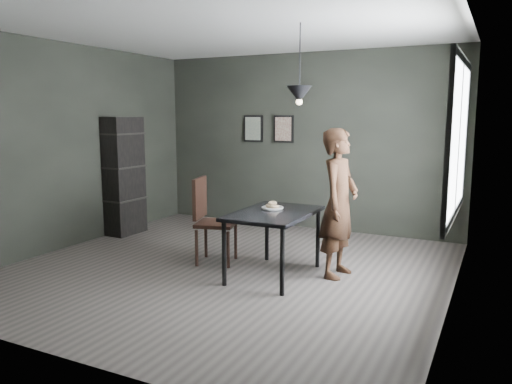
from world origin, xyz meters
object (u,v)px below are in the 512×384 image
at_px(woman, 339,203).
at_px(pendant_lamp, 299,94).
at_px(cafe_table, 274,218).
at_px(white_plate, 272,208).
at_px(wood_chair, 209,214).
at_px(shelf_unit, 124,176).

relative_size(woman, pendant_lamp, 1.95).
distance_m(cafe_table, white_plate, 0.19).
bearing_deg(white_plate, woman, 14.93).
relative_size(woman, wood_chair, 1.58).
bearing_deg(wood_chair, shelf_unit, 144.08).
xyz_separation_m(shelf_unit, pendant_lamp, (3.17, -0.77, 1.15)).
height_order(wood_chair, pendant_lamp, pendant_lamp).
relative_size(cafe_table, white_plate, 5.22).
bearing_deg(woman, pendant_lamp, 125.22).
bearing_deg(woman, shelf_unit, 85.79).
relative_size(cafe_table, shelf_unit, 0.67).
height_order(cafe_table, pendant_lamp, pendant_lamp).
height_order(woman, pendant_lamp, pendant_lamp).
height_order(woman, shelf_unit, shelf_unit).
xyz_separation_m(cafe_table, pendant_lamp, (0.25, 0.10, 1.38)).
xyz_separation_m(white_plate, wood_chair, (-0.86, -0.01, -0.15)).
bearing_deg(cafe_table, shelf_unit, 163.37).
bearing_deg(shelf_unit, pendant_lamp, -12.02).
xyz_separation_m(white_plate, pendant_lamp, (0.33, -0.05, 1.29)).
distance_m(cafe_table, shelf_unit, 3.06).
height_order(white_plate, shelf_unit, shelf_unit).
xyz_separation_m(cafe_table, wood_chair, (-0.95, 0.14, -0.06)).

